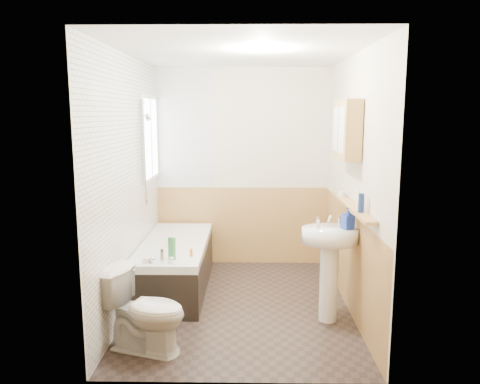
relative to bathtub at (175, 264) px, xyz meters
name	(u,v)px	position (x,y,z in m)	size (l,w,h in m)	color
floor	(240,305)	(0.73, -0.47, -0.28)	(2.80, 2.80, 0.00)	black
ceiling	(240,53)	(0.73, -0.47, 2.22)	(2.80, 2.80, 0.00)	white
wall_back	(242,168)	(0.73, 0.94, 0.97)	(2.20, 0.02, 2.50)	beige
wall_front	(236,215)	(0.73, -1.88, 0.97)	(2.20, 0.02, 2.50)	beige
wall_left	(127,184)	(-0.38, -0.47, 0.97)	(0.02, 2.80, 2.50)	beige
wall_right	(353,185)	(1.84, -0.47, 0.97)	(0.02, 2.80, 2.50)	beige
wainscot_right	(348,259)	(1.82, -0.47, 0.22)	(0.01, 2.80, 1.00)	tan
wainscot_front	(236,317)	(0.73, -1.86, 0.22)	(2.20, 0.01, 1.00)	tan
wainscot_back	(242,225)	(0.73, 0.92, 0.22)	(2.20, 0.01, 1.00)	tan
tile_cladding_left	(129,184)	(-0.36, -0.47, 0.97)	(0.01, 2.80, 2.50)	white
tile_return_back	(184,129)	(0.01, 0.92, 1.47)	(0.75, 0.01, 1.50)	white
window	(150,138)	(-0.33, 0.48, 1.37)	(0.03, 0.79, 0.99)	white
bathtub	(175,264)	(0.00, 0.00, 0.00)	(0.70, 1.73, 0.68)	black
shower_riser	(145,144)	(-0.31, 0.08, 1.33)	(0.10, 0.08, 1.16)	silver
toilet	(145,311)	(-0.03, -1.40, 0.06)	(0.39, 0.70, 0.68)	white
sink	(330,255)	(1.57, -0.80, 0.36)	(0.52, 0.42, 1.01)	white
pine_shelf	(352,206)	(1.77, -0.74, 0.81)	(0.10, 1.43, 0.03)	tan
medicine_cabinet	(347,130)	(1.74, -0.53, 1.51)	(0.16, 0.62, 0.56)	tan
foam_can	(361,203)	(1.77, -1.09, 0.91)	(0.05, 0.05, 0.16)	navy
green_bottle	(359,198)	(1.77, -0.99, 0.93)	(0.04, 0.04, 0.21)	silver
black_jar	(342,193)	(1.77, -0.28, 0.85)	(0.07, 0.07, 0.05)	silver
soap_bottle	(348,224)	(1.72, -0.84, 0.66)	(0.09, 0.20, 0.09)	#19339E
clear_bottle	(318,224)	(1.45, -0.83, 0.66)	(0.03, 0.03, 0.09)	silver
blue_gel	(172,249)	(0.08, -0.67, 0.37)	(0.06, 0.04, 0.23)	#388447
cream_jar	(147,260)	(-0.15, -0.74, 0.28)	(0.08, 0.08, 0.05)	silver
orange_bottle	(191,253)	(0.25, -0.56, 0.30)	(0.03, 0.03, 0.08)	orange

